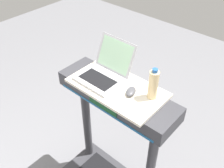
{
  "coord_description": "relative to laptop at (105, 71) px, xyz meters",
  "views": [
    {
      "loc": [
        0.86,
        -0.33,
        2.25
      ],
      "look_at": [
        0.0,
        0.65,
        1.21
      ],
      "focal_mm": 41.45,
      "sensor_mm": 36.0,
      "label": 1
    }
  ],
  "objects": [
    {
      "name": "laptop",
      "position": [
        0.0,
        0.0,
        0.0
      ],
      "size": [
        0.3,
        0.34,
        0.24
      ],
      "rotation": [
        0.0,
        0.0,
        -0.07
      ],
      "color": "#B7B7BC",
      "rests_on": "desk_board"
    },
    {
      "name": "computer_mouse",
      "position": [
        0.25,
        -0.02,
        -0.03
      ],
      "size": [
        0.09,
        0.11,
        0.03
      ],
      "primitive_type": "ellipsoid",
      "rotation": [
        0.0,
        0.0,
        0.36
      ],
      "color": "#4C4C51",
      "rests_on": "desk_board"
    },
    {
      "name": "desk_board",
      "position": [
        0.13,
        -0.02,
        -0.06
      ],
      "size": [
        0.65,
        0.36,
        0.02
      ],
      "primitive_type": "cube",
      "color": "beige",
      "rests_on": "treadmill_base"
    },
    {
      "name": "water_bottle",
      "position": [
        0.37,
        0.04,
        0.05
      ],
      "size": [
        0.06,
        0.06,
        0.22
      ],
      "color": "beige",
      "rests_on": "desk_board"
    }
  ]
}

